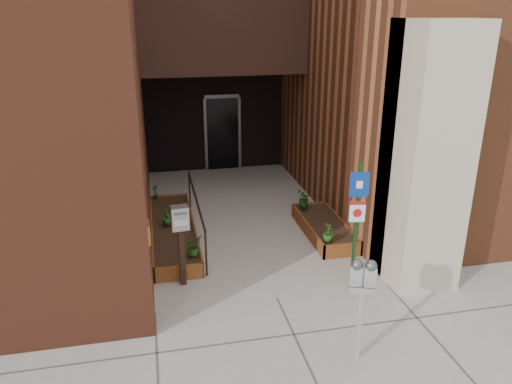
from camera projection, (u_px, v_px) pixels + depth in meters
ground at (277, 298)px, 8.30m from camera, size 80.00×80.00×0.00m
planter_left at (173, 232)px, 10.42m from camera, size 0.90×3.60×0.30m
planter_right at (324, 229)px, 10.59m from camera, size 0.80×2.20×0.30m
handrail at (196, 204)px, 10.26m from camera, size 0.04×3.34×0.90m
parking_meter at (362, 283)px, 6.49m from camera, size 0.35×0.23×1.53m
sign_post at (357, 214)px, 8.10m from camera, size 0.31×0.10×2.27m
payment_dropbox at (180, 229)px, 8.37m from camera, size 0.31×0.24×1.46m
shrub_left_a at (193, 246)px, 9.07m from camera, size 0.45×0.45×0.36m
shrub_left_b at (179, 213)px, 10.51m from camera, size 0.21×0.21×0.34m
shrub_left_c at (167, 216)px, 10.32m from camera, size 0.31×0.31×0.39m
shrub_left_d at (155, 192)px, 11.71m from camera, size 0.25×0.25×0.33m
shrub_right_a at (328, 232)px, 9.59m from camera, size 0.25×0.25×0.36m
shrub_right_b at (304, 201)px, 11.12m from camera, size 0.27×0.27×0.38m
shrub_right_c at (304, 199)px, 11.25m from camera, size 0.47×0.47×0.37m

